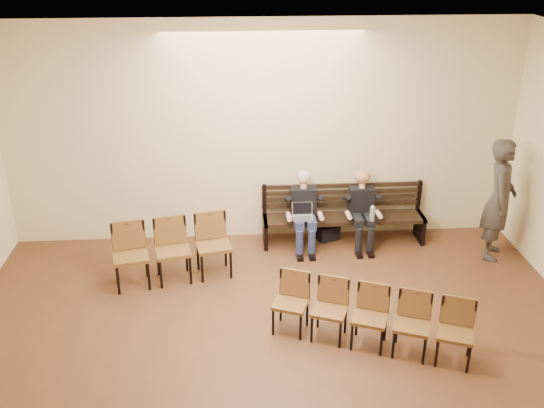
{
  "coord_description": "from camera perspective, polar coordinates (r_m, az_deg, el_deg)",
  "views": [
    {
      "loc": [
        -0.47,
        -3.99,
        4.62
      ],
      "look_at": [
        0.08,
        4.05,
        0.98
      ],
      "focal_mm": 40.0,
      "sensor_mm": 36.0,
      "label": 1
    }
  ],
  "objects": [
    {
      "name": "room_walls",
      "position": [
        5.23,
        1.56,
        0.84
      ],
      "size": [
        8.02,
        10.01,
        3.51
      ],
      "color": "beige",
      "rests_on": "ground"
    },
    {
      "name": "passerby",
      "position": [
        9.64,
        20.74,
        1.17
      ],
      "size": [
        0.8,
        0.94,
        2.17
      ],
      "primitive_type": "imported",
      "rotation": [
        0.0,
        0.0,
        1.14
      ],
      "color": "#36322C",
      "rests_on": "ground"
    },
    {
      "name": "chair_row_front",
      "position": [
        7.46,
        9.19,
        -10.57
      ],
      "size": [
        2.37,
        1.28,
        0.78
      ],
      "primitive_type": "cube",
      "rotation": [
        0.0,
        0.0,
        -0.38
      ],
      "color": "brown",
      "rests_on": "ground"
    },
    {
      "name": "bench",
      "position": [
        9.85,
        6.7,
        -2.36
      ],
      "size": [
        2.6,
        0.9,
        0.45
      ],
      "primitive_type": "cube",
      "color": "black",
      "rests_on": "ground"
    },
    {
      "name": "laptop",
      "position": [
        9.34,
        2.94,
        -1.44
      ],
      "size": [
        0.33,
        0.26,
        0.23
      ],
      "primitive_type": "cube",
      "rotation": [
        0.0,
        0.0,
        -0.04
      ],
      "color": "#B3B3B8",
      "rests_on": "bench"
    },
    {
      "name": "water_bottle",
      "position": [
        9.4,
        9.37,
        -1.51
      ],
      "size": [
        0.09,
        0.09,
        0.25
      ],
      "primitive_type": "cylinder",
      "rotation": [
        0.0,
        0.0,
        -0.25
      ],
      "color": "silver",
      "rests_on": "bench"
    },
    {
      "name": "chair_row_back",
      "position": [
        8.75,
        -9.31,
        -4.42
      ],
      "size": [
        1.72,
        0.83,
        0.92
      ],
      "primitive_type": "cube",
      "rotation": [
        0.0,
        0.0,
        0.2
      ],
      "color": "brown",
      "rests_on": "ground"
    },
    {
      "name": "seated_woman",
      "position": [
        9.65,
        8.44,
        -0.88
      ],
      "size": [
        0.48,
        0.66,
        1.11
      ],
      "primitive_type": null,
      "color": "black",
      "rests_on": "ground"
    },
    {
      "name": "bag",
      "position": [
        9.94,
        5.3,
        -2.67
      ],
      "size": [
        0.39,
        0.33,
        0.25
      ],
      "primitive_type": "cube",
      "rotation": [
        0.0,
        0.0,
        0.37
      ],
      "color": "black",
      "rests_on": "ground"
    },
    {
      "name": "seated_man",
      "position": [
        9.48,
        3.0,
        -0.83
      ],
      "size": [
        0.49,
        0.68,
        1.19
      ],
      "primitive_type": null,
      "color": "black",
      "rests_on": "ground"
    }
  ]
}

